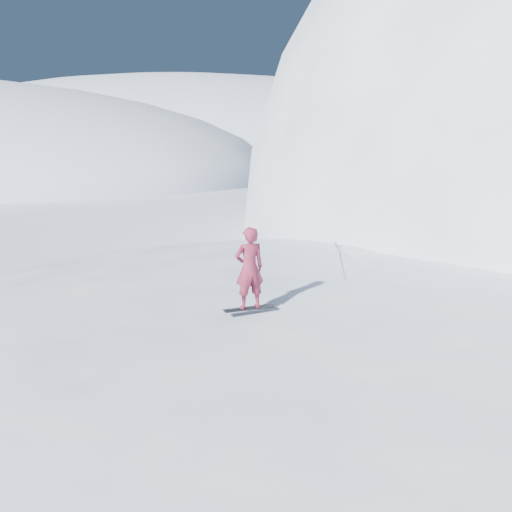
{
  "coord_description": "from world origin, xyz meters",
  "views": [
    {
      "loc": [
        -0.86,
        -13.75,
        6.71
      ],
      "look_at": [
        -3.15,
        0.33,
        3.5
      ],
      "focal_mm": 40.0,
      "sensor_mm": 36.0,
      "label": 1
    }
  ],
  "objects": [
    {
      "name": "ground",
      "position": [
        0.0,
        0.0,
        0.0
      ],
      "size": [
        400.0,
        400.0,
        0.0
      ],
      "primitive_type": "plane",
      "color": "white",
      "rests_on": "ground"
    },
    {
      "name": "wind_bumps",
      "position": [
        -0.56,
        2.12,
        0.0
      ],
      "size": [
        16.0,
        14.4,
        1.0
      ],
      "color": "white",
      "rests_on": "ground"
    },
    {
      "name": "board_tracks",
      "position": [
        -0.93,
        5.19,
        2.42
      ],
      "size": [
        1.41,
        5.99,
        0.04
      ],
      "color": "silver",
      "rests_on": "ground"
    },
    {
      "name": "snowboard",
      "position": [
        -3.15,
        -0.67,
        2.41
      ],
      "size": [
        1.24,
        0.86,
        0.02
      ],
      "primitive_type": "cube",
      "rotation": [
        0.0,
        0.0,
        0.53
      ],
      "color": "black",
      "rests_on": "near_ridge"
    },
    {
      "name": "far_ridge_c",
      "position": [
        -40.0,
        110.0,
        0.0
      ],
      "size": [
        140.0,
        90.0,
        36.0
      ],
      "primitive_type": "ellipsoid",
      "color": "white",
      "rests_on": "ground"
    },
    {
      "name": "snowboarder",
      "position": [
        -3.15,
        -0.67,
        3.42
      ],
      "size": [
        0.87,
        0.78,
        2.01
      ],
      "primitive_type": "imported",
      "rotation": [
        0.0,
        0.0,
        3.67
      ],
      "color": "maroon",
      "rests_on": "snowboard"
    },
    {
      "name": "near_ridge",
      "position": [
        1.0,
        3.0,
        0.0
      ],
      "size": [
        36.0,
        28.0,
        4.8
      ],
      "primitive_type": "ellipsoid",
      "color": "white",
      "rests_on": "ground"
    }
  ]
}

